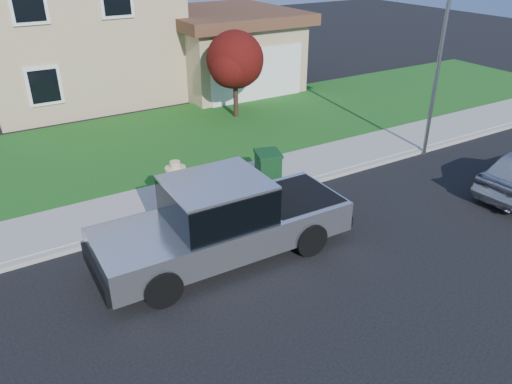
# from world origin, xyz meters

# --- Properties ---
(ground) EXTENTS (80.00, 80.00, 0.00)m
(ground) POSITION_xyz_m (0.00, 0.00, 0.00)
(ground) COLOR black
(ground) RESTS_ON ground
(curb) EXTENTS (40.00, 0.20, 0.12)m
(curb) POSITION_xyz_m (1.00, 2.90, 0.06)
(curb) COLOR gray
(curb) RESTS_ON ground
(sidewalk) EXTENTS (40.00, 2.00, 0.15)m
(sidewalk) POSITION_xyz_m (1.00, 4.00, 0.07)
(sidewalk) COLOR gray
(sidewalk) RESTS_ON ground
(lawn) EXTENTS (40.00, 7.00, 0.10)m
(lawn) POSITION_xyz_m (1.00, 8.50, 0.05)
(lawn) COLOR #164413
(lawn) RESTS_ON ground
(house) EXTENTS (14.00, 11.30, 6.85)m
(house) POSITION_xyz_m (1.31, 16.38, 3.17)
(house) COLOR tan
(house) RESTS_ON ground
(pickup_truck) EXTENTS (6.08, 2.37, 1.99)m
(pickup_truck) POSITION_xyz_m (-0.53, 0.86, 0.93)
(pickup_truck) COLOR black
(pickup_truck) RESTS_ON ground
(woman) EXTENTS (0.72, 0.52, 2.04)m
(woman) POSITION_xyz_m (-1.07, 2.19, 0.97)
(woman) COLOR tan
(woman) RESTS_ON ground
(ornamental_tree) EXTENTS (2.51, 2.26, 3.44)m
(ornamental_tree) POSITION_xyz_m (4.56, 9.43, 2.30)
(ornamental_tree) COLOR black
(ornamental_tree) RESTS_ON lawn
(trash_bin) EXTENTS (0.88, 0.95, 1.12)m
(trash_bin) POSITION_xyz_m (2.10, 3.10, 0.72)
(trash_bin) COLOR #0E3617
(trash_bin) RESTS_ON sidewalk
(street_lamp) EXTENTS (0.33, 0.71, 5.40)m
(street_lamp) POSITION_xyz_m (8.28, 2.69, 3.08)
(street_lamp) COLOR slate
(street_lamp) RESTS_ON ground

